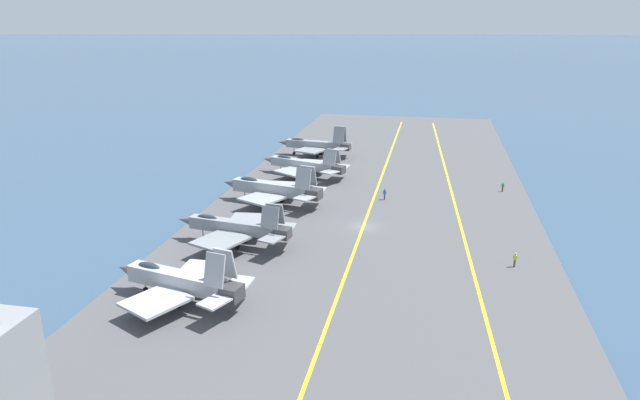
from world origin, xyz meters
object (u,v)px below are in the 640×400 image
(parked_jet_second, at_px, (235,227))
(parked_jet_fourth, at_px, (304,165))
(crew_green_vest, at_px, (503,186))
(crew_yellow_vest, at_px, (515,259))
(parked_jet_nearest, at_px, (179,281))
(parked_jet_third, at_px, (272,188))
(parked_jet_fifth, at_px, (316,145))
(crew_blue_vest, at_px, (385,194))

(parked_jet_second, relative_size, parked_jet_fourth, 0.92)
(crew_green_vest, bearing_deg, crew_yellow_vest, 176.84)
(parked_jet_nearest, bearing_deg, parked_jet_second, -2.10)
(crew_yellow_vest, bearing_deg, parked_jet_fourth, 44.14)
(parked_jet_fourth, bearing_deg, crew_green_vest, -94.69)
(parked_jet_third, height_order, parked_jet_fifth, parked_jet_fifth)
(parked_jet_second, height_order, parked_jet_fourth, parked_jet_second)
(parked_jet_third, height_order, crew_blue_vest, parked_jet_third)
(crew_yellow_vest, relative_size, crew_green_vest, 1.08)
(parked_jet_nearest, distance_m, parked_jet_third, 32.91)
(crew_yellow_vest, bearing_deg, parked_jet_nearest, 114.15)
(parked_jet_fourth, relative_size, crew_blue_vest, 9.30)
(parked_jet_third, relative_size, crew_yellow_vest, 9.59)
(parked_jet_nearest, distance_m, parked_jet_fourth, 49.82)
(parked_jet_second, distance_m, parked_jet_fourth, 34.30)
(parked_jet_nearest, xyz_separation_m, crew_yellow_vest, (15.64, -34.88, -1.31))
(parked_jet_nearest, relative_size, crew_green_vest, 9.37)
(parked_jet_nearest, distance_m, crew_blue_vest, 42.40)
(parked_jet_nearest, xyz_separation_m, parked_jet_fourth, (49.79, -1.73, -0.08))
(parked_jet_third, bearing_deg, crew_green_vest, -68.76)
(parked_jet_second, height_order, crew_green_vest, parked_jet_second)
(parked_jet_nearest, relative_size, parked_jet_fourth, 0.89)
(parked_jet_fourth, xyz_separation_m, crew_blue_vest, (-11.21, -15.82, -1.19))
(crew_blue_vest, bearing_deg, parked_jet_fifth, 31.95)
(parked_jet_third, distance_m, crew_green_vest, 38.76)
(parked_jet_second, xyz_separation_m, parked_jet_fifth, (50.32, 0.02, -0.02))
(parked_jet_nearest, height_order, parked_jet_third, parked_jet_third)
(parked_jet_fifth, bearing_deg, parked_jet_third, 179.93)
(parked_jet_nearest, xyz_separation_m, parked_jet_second, (15.52, -0.57, 0.21))
(parked_jet_fourth, xyz_separation_m, crew_yellow_vest, (-34.15, -33.15, -1.23))
(parked_jet_fifth, relative_size, crew_green_vest, 9.75)
(parked_jet_fourth, bearing_deg, crew_yellow_vest, -135.86)
(parked_jet_nearest, bearing_deg, parked_jet_third, -0.89)
(parked_jet_nearest, height_order, parked_jet_second, parked_jet_nearest)
(parked_jet_fifth, bearing_deg, crew_green_vest, -117.68)
(parked_jet_nearest, height_order, crew_green_vest, parked_jet_nearest)
(parked_jet_second, distance_m, parked_jet_fifth, 50.32)
(parked_jet_second, bearing_deg, crew_yellow_vest, -89.80)
(parked_jet_fifth, bearing_deg, parked_jet_nearest, 179.52)
(parked_jet_fourth, relative_size, crew_green_vest, 10.51)
(parked_jet_fifth, distance_m, crew_green_vest, 40.75)
(parked_jet_second, distance_m, crew_green_vest, 47.83)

